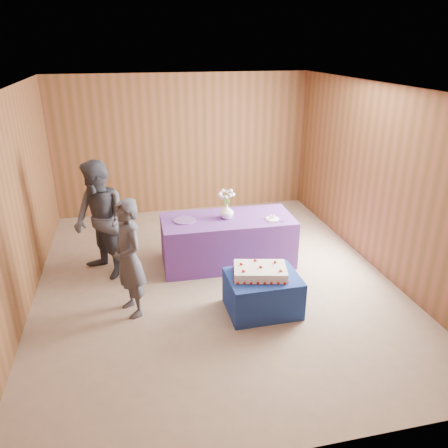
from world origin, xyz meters
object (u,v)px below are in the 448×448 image
object	(u,v)px
serving_table	(228,241)
vase	(227,211)
cake_table	(263,293)
guest_left	(129,259)
sheet_cake	(260,271)
guest_right	(100,221)

from	to	relation	value
serving_table	vase	world-z (taller)	vase
cake_table	serving_table	world-z (taller)	serving_table
cake_table	guest_left	bearing A→B (deg)	167.95
vase	guest_left	world-z (taller)	guest_left
cake_table	sheet_cake	bearing A→B (deg)	142.80
serving_table	guest_left	world-z (taller)	guest_left
vase	guest_left	size ratio (longest dim) A/B	0.14
cake_table	sheet_cake	distance (m)	0.31
serving_table	vase	bearing A→B (deg)	159.54
serving_table	guest_left	xyz separation A→B (m)	(-1.50, -1.07, 0.39)
vase	serving_table	bearing A→B (deg)	-21.66
cake_table	serving_table	distance (m)	1.41
sheet_cake	vase	xyz separation A→B (m)	(-0.12, 1.38, 0.30)
guest_right	sheet_cake	bearing A→B (deg)	20.00
vase	guest_right	world-z (taller)	guest_right
sheet_cake	guest_right	distance (m)	2.43
cake_table	vase	bearing A→B (deg)	95.53
cake_table	serving_table	xyz separation A→B (m)	(-0.14, 1.40, 0.12)
vase	sheet_cake	bearing A→B (deg)	-85.20
vase	guest_right	size ratio (longest dim) A/B	0.13
cake_table	vase	world-z (taller)	vase
cake_table	guest_right	xyz separation A→B (m)	(-2.00, 1.42, 0.62)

